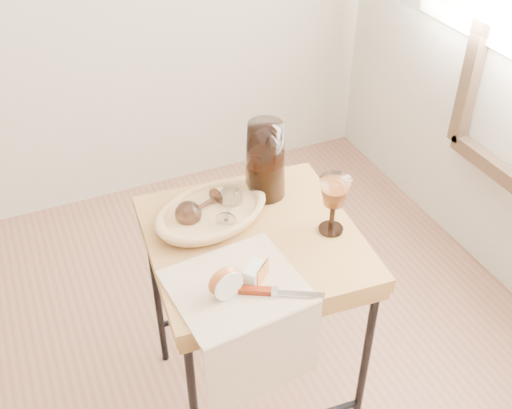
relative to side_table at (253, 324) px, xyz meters
name	(u,v)px	position (x,y,z in m)	size (l,w,h in m)	color
side_table	(253,324)	(0.00, 0.00, 0.00)	(0.57, 0.57, 0.72)	brown
tea_towel	(236,286)	(-0.12, -0.17, 0.36)	(0.32, 0.29, 0.01)	beige
bread_basket	(212,215)	(-0.08, 0.10, 0.38)	(0.31, 0.21, 0.04)	#A9754A
goblet_lying_a	(201,207)	(-0.11, 0.12, 0.41)	(0.12, 0.08, 0.08)	brown
goblet_lying_b	(229,207)	(-0.04, 0.09, 0.41)	(0.12, 0.07, 0.07)	white
pitcher	(265,160)	(0.11, 0.17, 0.48)	(0.16, 0.24, 0.28)	black
wine_goblet	(333,205)	(0.21, -0.07, 0.45)	(0.08, 0.08, 0.18)	white
apple_half	(224,281)	(-0.15, -0.18, 0.41)	(0.09, 0.04, 0.08)	red
apple_wedge	(254,273)	(-0.07, -0.17, 0.39)	(0.06, 0.03, 0.04)	silver
table_knife	(278,292)	(-0.04, -0.24, 0.38)	(0.21, 0.02, 0.02)	silver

